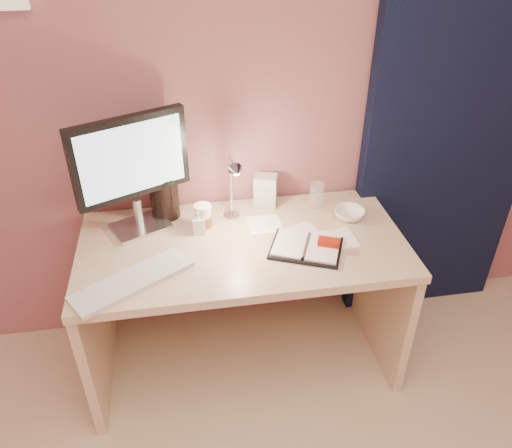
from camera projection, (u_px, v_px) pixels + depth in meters
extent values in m
plane|color=#985F58|center=(229.00, 95.00, 2.16)|extent=(3.50, 0.00, 3.50)
cube|color=black|center=(454.00, 118.00, 2.34)|extent=(0.85, 0.08, 2.20)
cube|color=beige|center=(243.00, 246.00, 2.15)|extent=(1.40, 0.70, 0.04)
cube|color=beige|center=(96.00, 325.00, 2.26)|extent=(0.04, 0.66, 0.69)
cube|color=beige|center=(381.00, 292.00, 2.45)|extent=(0.04, 0.66, 0.69)
cube|color=beige|center=(235.00, 257.00, 2.60)|extent=(1.32, 0.03, 0.55)
cube|color=silver|center=(141.00, 226.00, 2.23)|extent=(0.29, 0.26, 0.02)
cylinder|color=silver|center=(138.00, 212.00, 2.19)|extent=(0.04, 0.04, 0.13)
cube|color=black|center=(130.00, 157.00, 2.04)|extent=(0.46, 0.24, 0.35)
cube|color=#B8DEFA|center=(126.00, 160.00, 2.01)|extent=(0.40, 0.19, 0.30)
cube|color=white|center=(133.00, 281.00, 1.91)|extent=(0.48, 0.37, 0.02)
cube|color=black|center=(306.00, 248.00, 2.10)|extent=(0.35, 0.32, 0.01)
cube|color=white|center=(290.00, 244.00, 2.11)|extent=(0.19, 0.23, 0.01)
cube|color=white|center=(323.00, 249.00, 2.08)|extent=(0.19, 0.23, 0.01)
cube|color=#B7270F|center=(329.00, 242.00, 2.09)|extent=(0.10, 0.08, 0.03)
cube|color=white|center=(265.00, 224.00, 2.25)|extent=(0.15, 0.15, 0.00)
cube|color=white|center=(338.00, 239.00, 2.16)|extent=(0.15, 0.15, 0.00)
cube|color=white|center=(302.00, 236.00, 2.18)|extent=(0.22, 0.22, 0.00)
cylinder|color=white|center=(203.00, 219.00, 2.19)|extent=(0.07, 0.07, 0.11)
cylinder|color=brown|center=(203.00, 220.00, 2.20)|extent=(0.08, 0.08, 0.05)
cylinder|color=white|center=(203.00, 206.00, 2.16)|extent=(0.08, 0.08, 0.01)
cylinder|color=white|center=(317.00, 195.00, 2.35)|extent=(0.07, 0.07, 0.12)
imported|color=white|center=(349.00, 214.00, 2.29)|extent=(0.18, 0.18, 0.04)
imported|color=white|center=(199.00, 222.00, 2.17)|extent=(0.06, 0.06, 0.12)
cylinder|color=black|center=(165.00, 198.00, 2.27)|extent=(0.13, 0.13, 0.19)
cube|color=beige|center=(265.00, 191.00, 2.35)|extent=(0.12, 0.11, 0.16)
cylinder|color=silver|center=(232.00, 216.00, 2.30)|extent=(0.08, 0.08, 0.01)
cylinder|color=silver|center=(231.00, 187.00, 2.22)|extent=(0.01, 0.01, 0.30)
cone|color=silver|center=(232.00, 173.00, 2.02)|extent=(0.06, 0.06, 0.06)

